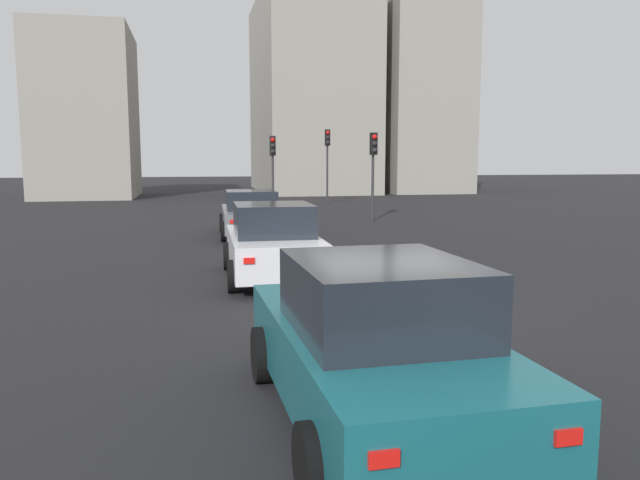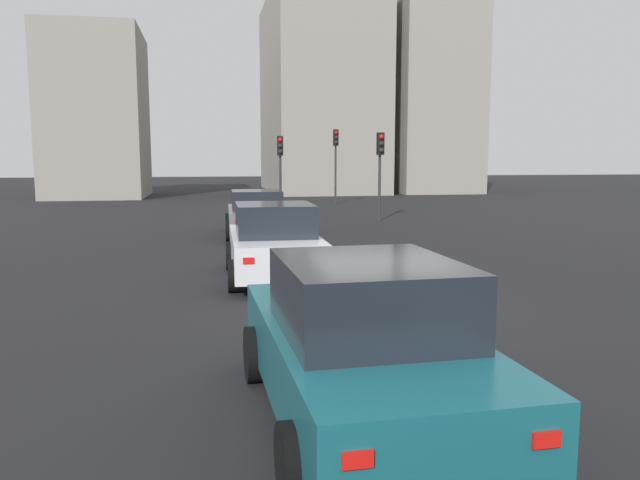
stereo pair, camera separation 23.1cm
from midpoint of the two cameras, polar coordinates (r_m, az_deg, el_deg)
name	(u,v)px [view 2 (the right image)]	position (r m, az deg, el deg)	size (l,w,h in m)	color
ground_plane	(389,315)	(10.69, 6.99, -6.90)	(160.00, 160.00, 0.20)	black
car_grey_right_lead	(256,214)	(20.58, -5.60, 2.43)	(4.44, 2.15, 1.52)	slate
car_white_right_second	(274,243)	(13.10, -3.76, -0.29)	(4.09, 2.08, 1.62)	silver
car_teal_right_third	(363,346)	(5.99, 5.10, -9.75)	(4.33, 2.09, 1.64)	#19606B
traffic_light_near_left	(380,157)	(25.33, 5.88, 7.62)	(0.32, 0.29, 3.61)	#2D2D30
traffic_light_near_right	(336,151)	(34.65, 1.67, 8.27)	(0.32, 0.29, 4.17)	#2D2D30
traffic_light_far_left	(280,158)	(28.70, -3.47, 7.61)	(0.32, 0.30, 3.59)	#2D2D30
building_facade_left	(422,99)	(50.48, 9.54, 12.76)	(11.41, 6.10, 14.45)	gray
building_facade_center	(319,95)	(49.93, 0.00, 13.27)	(15.28, 7.87, 15.07)	gray
building_facade_right	(97,115)	(44.31, -19.84, 10.84)	(8.42, 6.16, 10.89)	gray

